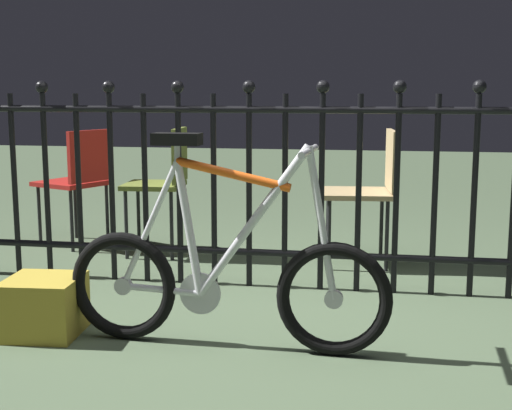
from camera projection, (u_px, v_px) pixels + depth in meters
The scene contains 7 objects.
ground_plane at pixel (261, 337), 3.12m from camera, with size 20.00×20.00×0.00m, color #4C5F44.
iron_fence at pixel (274, 180), 3.83m from camera, with size 4.43×0.07×1.17m.
bicycle at pixel (225, 278), 2.96m from camera, with size 1.39×0.40×0.90m.
chair_tan at pixel (371, 183), 4.36m from camera, with size 0.47×0.47×0.84m.
chair_red at pixel (80, 175), 4.88m from camera, with size 0.54×0.54×0.81m.
chair_olive at pixel (165, 177), 4.62m from camera, with size 0.40×0.40×0.84m.
display_crate at pixel (44, 306), 3.14m from camera, with size 0.32×0.32×0.26m, color #B29933.
Camera 1 is at (0.50, -2.95, 1.08)m, focal length 49.68 mm.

